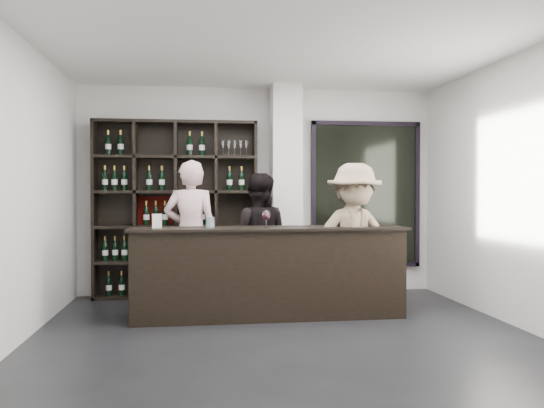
{
  "coord_description": "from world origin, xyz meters",
  "views": [
    {
      "loc": [
        -0.83,
        -5.37,
        1.43
      ],
      "look_at": [
        -0.01,
        1.1,
        1.3
      ],
      "focal_mm": 38.0,
      "sensor_mm": 36.0,
      "label": 1
    }
  ],
  "objects": [
    {
      "name": "structural_column",
      "position": [
        0.35,
        2.47,
        1.45
      ],
      "size": [
        0.4,
        0.4,
        2.9
      ],
      "primitive_type": "cube",
      "color": "silver",
      "rests_on": "floor"
    },
    {
      "name": "wine_shelf",
      "position": [
        -1.15,
        2.57,
        1.2
      ],
      "size": [
        2.2,
        0.35,
        2.4
      ],
      "primitive_type": null,
      "color": "black",
      "rests_on": "floor"
    },
    {
      "name": "taster_pink",
      "position": [
        -0.94,
        1.85,
        0.91
      ],
      "size": [
        0.71,
        0.51,
        1.83
      ],
      "primitive_type": "imported",
      "rotation": [
        0.0,
        0.0,
        3.04
      ],
      "color": "beige",
      "rests_on": "floor"
    },
    {
      "name": "floor",
      "position": [
        0.0,
        0.0,
        -0.01
      ],
      "size": [
        5.0,
        5.5,
        0.01
      ],
      "primitive_type": "cube",
      "color": "black",
      "rests_on": "ground"
    },
    {
      "name": "card_stand",
      "position": [
        -1.3,
        1.08,
        1.11
      ],
      "size": [
        0.11,
        0.06,
        0.16
      ],
      "primitive_type": "cube",
      "rotation": [
        0.0,
        0.0,
        0.12
      ],
      "color": "white",
      "rests_on": "tasting_counter"
    },
    {
      "name": "tasting_counter",
      "position": [
        -0.05,
        1.1,
        0.52
      ],
      "size": [
        3.14,
        0.65,
        1.03
      ],
      "rotation": [
        0.0,
        0.0,
        0.02
      ],
      "color": "black",
      "rests_on": "floor"
    },
    {
      "name": "customer",
      "position": [
        0.94,
        1.05,
        0.88
      ],
      "size": [
        1.18,
        0.74,
        1.76
      ],
      "primitive_type": "imported",
      "rotation": [
        0.0,
        0.0,
        0.08
      ],
      "color": "#9E8767",
      "rests_on": "floor"
    },
    {
      "name": "napkin_stack",
      "position": [
        0.97,
        1.22,
        1.04
      ],
      "size": [
        0.13,
        0.13,
        0.02
      ],
      "primitive_type": "cube",
      "rotation": [
        0.0,
        0.0,
        -0.09
      ],
      "color": "white",
      "rests_on": "tasting_counter"
    },
    {
      "name": "spit_cup",
      "position": [
        -0.71,
        1.02,
        1.09
      ],
      "size": [
        0.11,
        0.11,
        0.12
      ],
      "primitive_type": "cylinder",
      "rotation": [
        0.0,
        0.0,
        0.29
      ],
      "color": "silver",
      "rests_on": "tasting_counter"
    },
    {
      "name": "taster_black",
      "position": [
        -0.1,
        1.85,
        0.83
      ],
      "size": [
        0.94,
        0.81,
        1.67
      ],
      "primitive_type": "imported",
      "rotation": [
        0.0,
        0.0,
        2.9
      ],
      "color": "black",
      "rests_on": "floor"
    },
    {
      "name": "wine_glass",
      "position": [
        -0.09,
        0.99,
        1.14
      ],
      "size": [
        0.12,
        0.12,
        0.22
      ],
      "primitive_type": null,
      "rotation": [
        0.0,
        0.0,
        -0.32
      ],
      "color": "white",
      "rests_on": "tasting_counter"
    },
    {
      "name": "glass_panel",
      "position": [
        1.55,
        2.69,
        1.4
      ],
      "size": [
        1.6,
        0.08,
        2.1
      ],
      "color": "black",
      "rests_on": "floor"
    }
  ]
}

